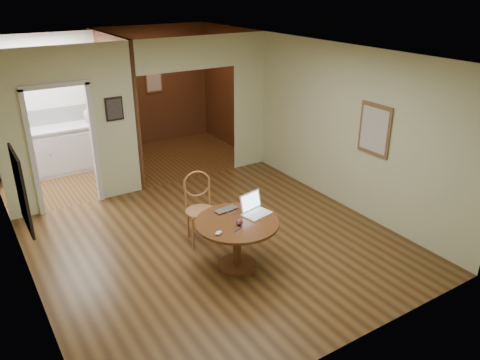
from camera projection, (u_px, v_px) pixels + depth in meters
floor at (220, 245)px, 6.91m from camera, size 5.00×5.00×0.00m
room_shell at (112, 117)px, 8.58m from camera, size 5.20×7.50×5.00m
dining_table at (237, 233)px, 6.21m from camera, size 1.12×1.12×0.70m
chair at (199, 203)px, 6.88m from camera, size 0.54×0.54×1.06m
open_laptop at (254, 208)px, 6.34m from camera, size 0.42×0.39×0.26m
closed_laptop at (228, 211)px, 6.38m from camera, size 0.35×0.25×0.03m
mouse at (219, 233)px, 5.81m from camera, size 0.12×0.09×0.04m
wine_glass at (239, 222)px, 6.01m from camera, size 0.09×0.09×0.10m
pen at (238, 230)px, 5.92m from camera, size 0.14×0.06×0.01m
kitchen_cabinet at (55, 151)px, 9.32m from camera, size 2.06×0.60×0.94m
grocery_bag at (92, 114)px, 9.47m from camera, size 0.32×0.28×0.32m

